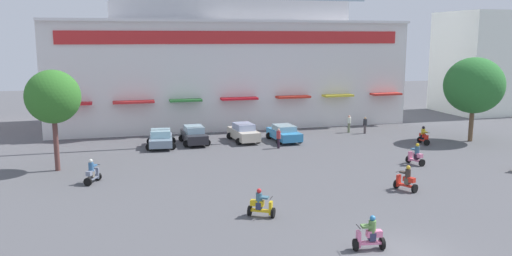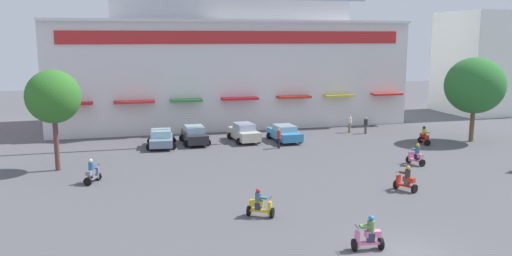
# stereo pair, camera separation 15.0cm
# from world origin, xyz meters

# --- Properties ---
(ground_plane) EXTENTS (128.00, 128.00, 0.00)m
(ground_plane) POSITION_xyz_m (0.00, 13.00, 0.00)
(ground_plane) COLOR #515156
(colonial_building) EXTENTS (35.62, 17.33, 22.05)m
(colonial_building) POSITION_xyz_m (-0.00, 36.34, 9.66)
(colonial_building) COLOR silver
(colonial_building) RESTS_ON ground
(flank_building_right) EXTENTS (13.56, 8.84, 11.97)m
(flank_building_right) POSITION_xyz_m (33.52, 34.88, 5.98)
(flank_building_right) COLOR white
(flank_building_right) RESTS_ON ground
(plaza_tree_0) EXTENTS (3.62, 3.28, 6.88)m
(plaza_tree_0) POSITION_xyz_m (-15.46, 18.65, 5.05)
(plaza_tree_0) COLOR brown
(plaza_tree_0) RESTS_ON ground
(plaza_tree_1) EXTENTS (5.14, 4.93, 7.32)m
(plaza_tree_1) POSITION_xyz_m (18.44, 19.95, 4.89)
(plaza_tree_1) COLOR brown
(plaza_tree_1) RESTS_ON ground
(parked_car_0) EXTENTS (2.67, 4.04, 1.47)m
(parked_car_0) POSITION_xyz_m (-7.98, 24.45, 0.74)
(parked_car_0) COLOR gray
(parked_car_0) RESTS_ON ground
(parked_car_1) EXTENTS (2.38, 4.22, 1.54)m
(parked_car_1) POSITION_xyz_m (-5.11, 25.12, 0.77)
(parked_car_1) COLOR #252429
(parked_car_1) RESTS_ON ground
(parked_car_2) EXTENTS (2.55, 4.35, 1.60)m
(parked_car_2) POSITION_xyz_m (-0.78, 25.03, 0.80)
(parked_car_2) COLOR beige
(parked_car_2) RESTS_ON ground
(parked_car_3) EXTENTS (2.57, 4.36, 1.43)m
(parked_car_3) POSITION_xyz_m (2.66, 24.18, 0.73)
(parked_car_3) COLOR #3389C3
(parked_car_3) RESTS_ON ground
(scooter_rider_0) EXTENTS (1.44, 1.15, 1.47)m
(scooter_rider_0) POSITION_xyz_m (-4.52, 6.14, 0.62)
(scooter_rider_0) COLOR black
(scooter_rider_0) RESTS_ON ground
(scooter_rider_1) EXTENTS (1.39, 0.70, 1.54)m
(scooter_rider_1) POSITION_xyz_m (-1.16, 0.92, 0.64)
(scooter_rider_1) COLOR black
(scooter_rider_1) RESTS_ON ground
(scooter_rider_2) EXTENTS (0.85, 1.49, 1.58)m
(scooter_rider_2) POSITION_xyz_m (9.09, 13.69, 0.65)
(scooter_rider_2) COLOR black
(scooter_rider_2) RESTS_ON ground
(scooter_rider_3) EXTENTS (1.06, 1.48, 1.56)m
(scooter_rider_3) POSITION_xyz_m (5.02, 8.23, 0.65)
(scooter_rider_3) COLOR black
(scooter_rider_3) RESTS_ON ground
(scooter_rider_4) EXTENTS (1.08, 1.49, 1.58)m
(scooter_rider_4) POSITION_xyz_m (-13.03, 14.74, 0.65)
(scooter_rider_4) COLOR black
(scooter_rider_4) RESTS_ON ground
(scooter_rider_5) EXTENTS (0.69, 1.45, 1.54)m
(scooter_rider_5) POSITION_xyz_m (13.74, 19.89, 0.64)
(scooter_rider_5) COLOR black
(scooter_rider_5) RESTS_ON ground
(pedestrian_0) EXTENTS (0.53, 0.53, 1.66)m
(pedestrian_0) POSITION_xyz_m (9.94, 26.51, 0.94)
(pedestrian_0) COLOR #6C7755
(pedestrian_0) RESTS_ON ground
(pedestrian_1) EXTENTS (0.51, 0.51, 1.58)m
(pedestrian_1) POSITION_xyz_m (11.20, 25.67, 0.89)
(pedestrian_1) COLOR #554B4E
(pedestrian_1) RESTS_ON ground
(pedestrian_2) EXTENTS (0.44, 0.44, 1.66)m
(pedestrian_2) POSITION_xyz_m (1.29, 21.50, 0.94)
(pedestrian_2) COLOR black
(pedestrian_2) RESTS_ON ground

